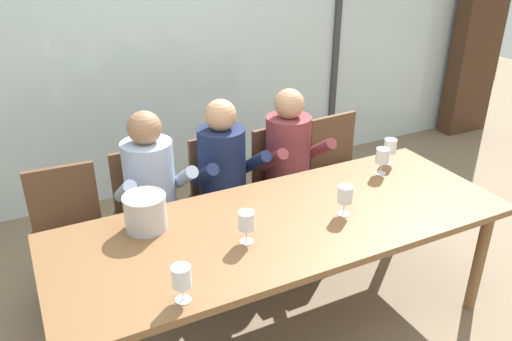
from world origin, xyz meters
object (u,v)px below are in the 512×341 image
at_px(wine_glass_near_bucket, 181,277).
at_px(wine_glass_by_right_taster, 345,196).
at_px(wine_glass_by_left_taster, 246,222).
at_px(chair_near_curtain, 69,227).
at_px(wine_glass_center_pour, 390,147).
at_px(dining_table, 284,231).
at_px(chair_near_window_right, 339,164).
at_px(chair_center, 224,188).
at_px(chair_right_of_center, 284,176).
at_px(person_navy_polo, 228,177).
at_px(wine_glass_spare_empty, 382,156).
at_px(person_maroon_top, 293,162).
at_px(person_pale_blue_shirt, 155,193).
at_px(chair_left_of_center, 150,205).
at_px(ice_bucket_primary, 145,212).

height_order(wine_glass_near_bucket, wine_glass_by_right_taster, same).
xyz_separation_m(wine_glass_by_left_taster, wine_glass_by_right_taster, (0.60, 0.00, 0.00)).
bearing_deg(wine_glass_by_left_taster, wine_glass_near_bucket, -147.43).
bearing_deg(chair_near_curtain, wine_glass_center_pour, -12.40).
relative_size(dining_table, chair_near_window_right, 2.85).
relative_size(chair_center, chair_right_of_center, 1.00).
relative_size(chair_near_window_right, wine_glass_center_pour, 5.10).
bearing_deg(wine_glass_near_bucket, person_navy_polo, 58.04).
bearing_deg(person_navy_polo, chair_right_of_center, 11.15).
xyz_separation_m(chair_near_curtain, chair_center, (1.07, 0.05, 0.00)).
relative_size(wine_glass_by_right_taster, wine_glass_spare_empty, 1.00).
xyz_separation_m(person_maroon_top, wine_glass_center_pour, (0.49, -0.42, 0.19)).
relative_size(person_pale_blue_shirt, wine_glass_by_left_taster, 6.93).
distance_m(person_maroon_top, wine_glass_near_bucket, 1.65).
relative_size(chair_left_of_center, ice_bucket_primary, 3.88).
bearing_deg(person_pale_blue_shirt, wine_glass_near_bucket, -102.46).
bearing_deg(person_maroon_top, chair_center, 159.94).
bearing_deg(chair_near_window_right, chair_left_of_center, 174.76).
relative_size(chair_center, person_pale_blue_shirt, 0.74).
distance_m(chair_left_of_center, person_pale_blue_shirt, 0.24).
relative_size(chair_right_of_center, chair_near_window_right, 1.00).
height_order(chair_near_curtain, person_maroon_top, person_maroon_top).
bearing_deg(person_navy_polo, chair_left_of_center, 158.55).
bearing_deg(chair_left_of_center, chair_near_window_right, -0.27).
bearing_deg(person_maroon_top, chair_left_of_center, 170.57).
bearing_deg(ice_bucket_primary, chair_near_curtain, 120.06).
bearing_deg(person_navy_polo, wine_glass_center_pour, -26.81).
relative_size(chair_near_curtain, wine_glass_spare_empty, 5.10).
relative_size(chair_left_of_center, chair_near_window_right, 1.00).
distance_m(person_navy_polo, wine_glass_by_right_taster, 0.92).
relative_size(chair_near_curtain, wine_glass_by_right_taster, 5.10).
relative_size(chair_center, wine_glass_by_right_taster, 5.10).
bearing_deg(wine_glass_spare_empty, person_pale_blue_shirt, 158.91).
xyz_separation_m(chair_center, chair_right_of_center, (0.47, -0.03, 0.00)).
distance_m(person_navy_polo, wine_glass_spare_empty, 1.01).
xyz_separation_m(chair_near_window_right, wine_glass_near_bucket, (-1.70, -1.25, 0.36)).
xyz_separation_m(chair_near_curtain, ice_bucket_primary, (0.35, -0.60, 0.34)).
distance_m(chair_near_window_right, wine_glass_by_right_taster, 1.23).
distance_m(chair_center, chair_near_window_right, 0.96).
bearing_deg(wine_glass_by_left_taster, chair_right_of_center, 51.48).
bearing_deg(person_maroon_top, wine_glass_near_bucket, -137.54).
bearing_deg(chair_right_of_center, chair_center, 168.52).
relative_size(chair_center, wine_glass_by_left_taster, 5.10).
bearing_deg(wine_glass_near_bucket, ice_bucket_primary, 88.25).
xyz_separation_m(chair_right_of_center, wine_glass_by_right_taster, (-0.18, -0.97, 0.36)).
bearing_deg(chair_center, wine_glass_by_left_taster, -110.42).
bearing_deg(dining_table, chair_near_curtain, 140.21).
height_order(person_maroon_top, wine_glass_by_left_taster, person_maroon_top).
bearing_deg(wine_glass_by_left_taster, person_maroon_top, 47.57).
bearing_deg(wine_glass_center_pour, person_pale_blue_shirt, 164.28).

